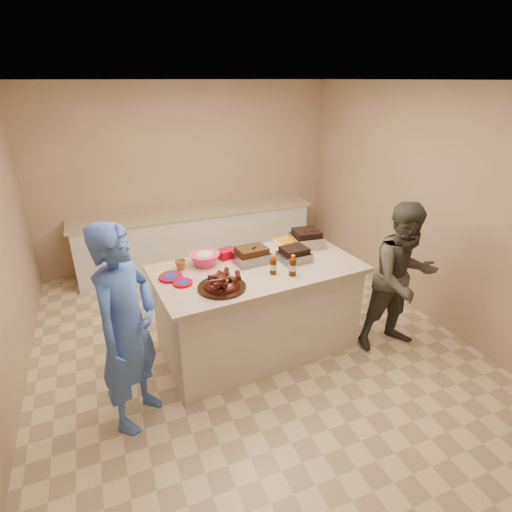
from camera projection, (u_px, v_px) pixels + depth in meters
name	position (u px, v px, depth m)	size (l,w,h in m)	color
room	(249.00, 342.00, 4.49)	(4.50, 5.00, 2.70)	tan
back_counter	(197.00, 238.00, 6.16)	(3.60, 0.64, 0.90)	silver
island	(258.00, 347.00, 4.41)	(2.07, 1.09, 0.98)	silver
rib_platter	(222.00, 288.00, 3.60)	(0.44, 0.44, 0.18)	#3E0D07
pulled_pork_tray	(252.00, 262.00, 4.12)	(0.35, 0.26, 0.11)	#47230F
brisket_tray	(294.00, 261.00, 4.15)	(0.30, 0.25, 0.09)	black
roasting_pan	(306.00, 246.00, 4.52)	(0.32, 0.32, 0.13)	gray
coleslaw_bowl	(205.00, 265.00, 4.06)	(0.31, 0.31, 0.21)	#E42771
sausage_plate	(254.00, 257.00, 4.23)	(0.28, 0.28, 0.05)	silver
mac_cheese_dish	(289.00, 245.00, 4.53)	(0.31, 0.23, 0.08)	orange
bbq_bottle_a	(273.00, 274.00, 3.87)	(0.06, 0.06, 0.19)	#391B09
bbq_bottle_b	(292.00, 275.00, 3.84)	(0.07, 0.07, 0.21)	#391B09
mustard_bottle	(237.00, 263.00, 4.10)	(0.04, 0.04, 0.11)	#F7B80B
sauce_bowl	(255.00, 261.00, 4.15)	(0.14, 0.04, 0.14)	silver
plate_stack_large	(171.00, 278.00, 3.78)	(0.23, 0.23, 0.03)	#9E0012
plate_stack_small	(183.00, 284.00, 3.68)	(0.18, 0.18, 0.02)	#9E0012
plastic_cup	(181.00, 270.00, 3.95)	(0.11, 0.10, 0.11)	#975A1F
basket_stack	(227.00, 257.00, 4.22)	(0.19, 0.14, 0.09)	#9E0012
guest_blue	(141.00, 415.00, 3.52)	(0.66, 1.80, 0.43)	#4166C9
guest_gray	(392.00, 343.00, 4.47)	(0.79, 1.63, 0.62)	#4B4843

